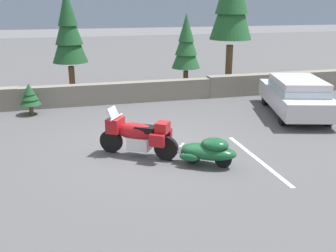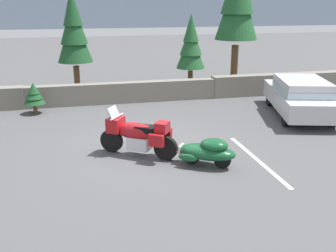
{
  "view_description": "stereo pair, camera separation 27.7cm",
  "coord_description": "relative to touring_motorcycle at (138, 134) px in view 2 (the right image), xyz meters",
  "views": [
    {
      "loc": [
        -2.1,
        -10.35,
        4.08
      ],
      "look_at": [
        0.47,
        -0.59,
        0.85
      ],
      "focal_mm": 41.42,
      "sensor_mm": 36.0,
      "label": 1
    },
    {
      "loc": [
        -1.84,
        -10.41,
        4.08
      ],
      "look_at": [
        0.47,
        -0.59,
        0.85
      ],
      "focal_mm": 41.42,
      "sensor_mm": 36.0,
      "label": 2
    }
  ],
  "objects": [
    {
      "name": "ground_plane",
      "position": [
        0.35,
        0.44,
        -0.62
      ],
      "size": [
        80.0,
        80.0,
        0.0
      ],
      "primitive_type": "plane",
      "color": "#4C4C4F"
    },
    {
      "name": "stone_guard_wall",
      "position": [
        0.42,
        6.1,
        -0.17
      ],
      "size": [
        24.0,
        0.59,
        0.94
      ],
      "color": "slate",
      "rests_on": "ground"
    },
    {
      "name": "touring_motorcycle",
      "position": [
        0.0,
        0.0,
        0.0
      ],
      "size": [
        1.99,
        1.51,
        1.33
      ],
      "color": "black",
      "rests_on": "ground"
    },
    {
      "name": "car_shaped_trailer",
      "position": [
        1.65,
        -1.12,
        -0.21
      ],
      "size": [
        2.03,
        1.54,
        0.76
      ],
      "color": "black",
      "rests_on": "ground"
    },
    {
      "name": "sedan_at_right_edge",
      "position": [
        6.52,
        2.58,
        0.15
      ],
      "size": [
        3.0,
        4.83,
        1.41
      ],
      "color": "black",
      "rests_on": "ground"
    },
    {
      "name": "pine_tree_secondary",
      "position": [
        3.61,
        7.17,
        1.65
      ],
      "size": [
        1.31,
        1.31,
        3.63
      ],
      "color": "brown",
      "rests_on": "ground"
    },
    {
      "name": "pine_tree_far_right",
      "position": [
        -1.53,
        7.83,
        2.34
      ],
      "size": [
        1.54,
        1.54,
        4.73
      ],
      "color": "brown",
      "rests_on": "ground"
    },
    {
      "name": "pine_sapling_near",
      "position": [
        -3.16,
        5.15,
        0.12
      ],
      "size": [
        0.81,
        0.81,
        1.19
      ],
      "color": "brown",
      "rests_on": "ground"
    },
    {
      "name": "parking_stripe_marker",
      "position": [
        3.1,
        -1.06,
        -0.62
      ],
      "size": [
        0.12,
        3.6,
        0.01
      ],
      "primitive_type": "cube",
      "color": "silver",
      "rests_on": "ground"
    }
  ]
}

